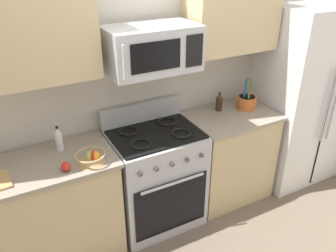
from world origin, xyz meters
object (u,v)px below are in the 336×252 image
at_px(apple_loose, 66,167).
at_px(range_oven, 156,177).
at_px(bottle_vinegar, 59,139).
at_px(microwave, 152,48).
at_px(bottle_soy, 219,102).
at_px(utensil_crock, 247,102).
at_px(fruit_basket, 91,157).
at_px(refrigerator, 301,97).

bearing_deg(apple_loose, range_oven, 12.71).
bearing_deg(bottle_vinegar, microwave, -7.92).
bearing_deg(bottle_soy, utensil_crock, -17.44).
bearing_deg(bottle_soy, apple_loose, -168.26).
distance_m(utensil_crock, fruit_basket, 1.62).
relative_size(microwave, utensil_crock, 2.09).
relative_size(microwave, bottle_vinegar, 3.45).
xyz_separation_m(microwave, fruit_basket, (-0.59, -0.19, -0.67)).
height_order(microwave, bottle_soy, microwave).
bearing_deg(range_oven, bottle_vinegar, 170.21).
bearing_deg(utensil_crock, fruit_basket, -172.11).
bearing_deg(microwave, utensil_crock, 1.92).
height_order(refrigerator, fruit_basket, refrigerator).
distance_m(utensil_crock, bottle_vinegar, 1.76).
bearing_deg(bottle_soy, microwave, -171.15).
xyz_separation_m(microwave, bottle_soy, (0.75, 0.12, -0.64)).
bearing_deg(bottle_vinegar, utensil_crock, -2.29).
bearing_deg(refrigerator, apple_loose, -176.31).
relative_size(range_oven, bottle_soy, 6.07).
xyz_separation_m(fruit_basket, apple_loose, (-0.18, -0.01, -0.01)).
xyz_separation_m(apple_loose, bottle_vinegar, (0.03, 0.30, 0.06)).
height_order(utensil_crock, fruit_basket, utensil_crock).
bearing_deg(range_oven, fruit_basket, -164.57).
height_order(refrigerator, utensil_crock, refrigerator).
bearing_deg(microwave, apple_loose, -165.54).
relative_size(range_oven, fruit_basket, 4.95).
bearing_deg(microwave, bottle_vinegar, 172.08).
bearing_deg(fruit_basket, utensil_crock, 7.89).
xyz_separation_m(range_oven, microwave, (-0.00, 0.03, 1.16)).
relative_size(utensil_crock, bottle_soy, 1.85).
xyz_separation_m(range_oven, apple_loose, (-0.78, -0.18, 0.47)).
height_order(microwave, apple_loose, microwave).
bearing_deg(range_oven, utensil_crock, 3.34).
bearing_deg(refrigerator, microwave, 178.55).
height_order(utensil_crock, apple_loose, utensil_crock).
relative_size(apple_loose, bottle_soy, 0.39).
xyz_separation_m(range_oven, bottle_vinegar, (-0.75, 0.13, 0.53)).
bearing_deg(bottle_vinegar, apple_loose, -95.06).
height_order(refrigerator, bottle_soy, refrigerator).
bearing_deg(range_oven, bottle_soy, 10.72).
height_order(range_oven, microwave, microwave).
bearing_deg(microwave, refrigerator, -1.45).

